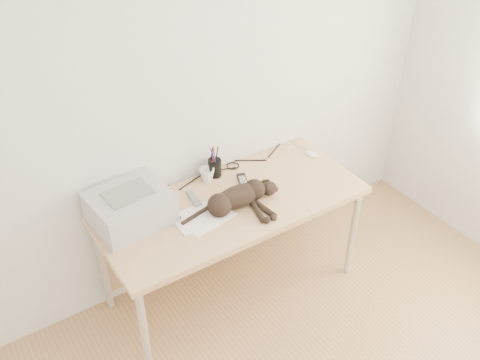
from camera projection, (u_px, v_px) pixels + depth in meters
wall_back at (198, 93)px, 3.09m from camera, size 3.50×0.00×3.50m
desk at (225, 211)px, 3.31m from camera, size 1.60×0.70×0.74m
printer at (130, 207)px, 2.98m from camera, size 0.45×0.40×0.20m
papers at (203, 217)px, 3.05m from camera, size 0.34×0.26×0.01m
cat at (236, 199)px, 3.09m from camera, size 0.63×0.29×0.14m
mug at (207, 175)px, 3.32m from camera, size 0.12×0.12×0.09m
pen_cup at (215, 167)px, 3.36m from camera, size 0.08×0.08×0.22m
remote_grey at (194, 198)px, 3.18m from camera, size 0.07×0.16×0.02m
remote_black at (243, 183)px, 3.30m from camera, size 0.12×0.20×0.02m
mouse at (312, 152)px, 3.58m from camera, size 0.07×0.11×0.03m
cable_tangle at (206, 175)px, 3.38m from camera, size 1.36×0.09×0.01m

